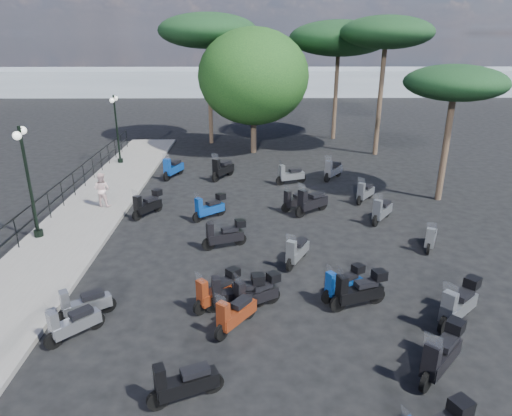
{
  "coord_description": "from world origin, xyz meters",
  "views": [
    {
      "loc": [
        0.26,
        -13.66,
        7.11
      ],
      "look_at": [
        0.46,
        1.74,
        1.2
      ],
      "focal_mm": 32.0,
      "sensor_mm": 36.0,
      "label": 1
    }
  ],
  "objects_px": {
    "scooter_7": "(235,314)",
    "scooter_27": "(333,170)",
    "scooter_26": "(382,211)",
    "pine_2": "(208,31)",
    "scooter_18": "(359,291)",
    "scooter_25": "(431,238)",
    "scooter_8": "(225,235)",
    "scooter_10": "(222,169)",
    "broadleaf_tree": "(253,77)",
    "pine_1": "(386,33)",
    "scooter_13": "(256,294)",
    "scooter_5": "(184,384)",
    "scooter_15": "(290,175)",
    "scooter_21": "(365,192)",
    "scooter_23": "(441,355)",
    "scooter_4": "(173,168)",
    "scooter_1": "(73,324)",
    "scooter_12": "(236,293)",
    "lamp_post_1": "(28,175)",
    "scooter_17": "(343,284)",
    "scooter_24": "(458,305)",
    "lamp_post_2": "(116,125)",
    "pine_0": "(339,38)",
    "scooter_19": "(297,252)",
    "scooter_14": "(295,201)",
    "scooter_20": "(311,202)",
    "pine_3": "(455,84)",
    "scooter_3": "(148,205)",
    "pedestrian_far": "(102,190)",
    "scooter_9": "(210,208)",
    "scooter_2": "(84,305)"
  },
  "relations": [
    {
      "from": "scooter_8",
      "to": "scooter_10",
      "type": "distance_m",
      "value": 8.23
    },
    {
      "from": "scooter_14",
      "to": "scooter_17",
      "type": "relative_size",
      "value": 0.98
    },
    {
      "from": "pine_2",
      "to": "scooter_4",
      "type": "bearing_deg",
      "value": -99.48
    },
    {
      "from": "scooter_14",
      "to": "scooter_20",
      "type": "bearing_deg",
      "value": -159.72
    },
    {
      "from": "scooter_15",
      "to": "scooter_7",
      "type": "bearing_deg",
      "value": 148.86
    },
    {
      "from": "pedestrian_far",
      "to": "scooter_27",
      "type": "height_order",
      "value": "pedestrian_far"
    },
    {
      "from": "scooter_18",
      "to": "scooter_21",
      "type": "bearing_deg",
      "value": -33.16
    },
    {
      "from": "scooter_15",
      "to": "scooter_21",
      "type": "bearing_deg",
      "value": -149.96
    },
    {
      "from": "scooter_24",
      "to": "pine_1",
      "type": "relative_size",
      "value": 0.18
    },
    {
      "from": "scooter_5",
      "to": "broadleaf_tree",
      "type": "distance_m",
      "value": 21.57
    },
    {
      "from": "scooter_17",
      "to": "scooter_24",
      "type": "relative_size",
      "value": 0.91
    },
    {
      "from": "scooter_10",
      "to": "pine_0",
      "type": "height_order",
      "value": "pine_0"
    },
    {
      "from": "scooter_2",
      "to": "scooter_20",
      "type": "xyz_separation_m",
      "value": [
        6.93,
        7.48,
        0.08
      ]
    },
    {
      "from": "lamp_post_1",
      "to": "scooter_26",
      "type": "relative_size",
      "value": 2.83
    },
    {
      "from": "scooter_4",
      "to": "pine_1",
      "type": "distance_m",
      "value": 14.44
    },
    {
      "from": "scooter_27",
      "to": "pine_1",
      "type": "height_order",
      "value": "pine_1"
    },
    {
      "from": "scooter_14",
      "to": "pine_3",
      "type": "height_order",
      "value": "pine_3"
    },
    {
      "from": "lamp_post_1",
      "to": "scooter_25",
      "type": "bearing_deg",
      "value": -18.48
    },
    {
      "from": "scooter_3",
      "to": "scooter_12",
      "type": "distance_m",
      "value": 7.96
    },
    {
      "from": "scooter_13",
      "to": "scooter_26",
      "type": "xyz_separation_m",
      "value": [
        5.11,
        6.15,
        -0.0
      ]
    },
    {
      "from": "scooter_5",
      "to": "scooter_23",
      "type": "relative_size",
      "value": 1.07
    },
    {
      "from": "scooter_1",
      "to": "scooter_14",
      "type": "xyz_separation_m",
      "value": [
        6.31,
        8.78,
        -0.01
      ]
    },
    {
      "from": "scooter_8",
      "to": "scooter_21",
      "type": "height_order",
      "value": "scooter_8"
    },
    {
      "from": "scooter_10",
      "to": "scooter_25",
      "type": "distance_m",
      "value": 11.42
    },
    {
      "from": "pine_2",
      "to": "pine_1",
      "type": "bearing_deg",
      "value": -17.69
    },
    {
      "from": "scooter_26",
      "to": "pine_2",
      "type": "xyz_separation_m",
      "value": [
        -7.94,
        14.3,
        6.78
      ]
    },
    {
      "from": "scooter_18",
      "to": "scooter_25",
      "type": "height_order",
      "value": "scooter_18"
    },
    {
      "from": "pine_3",
      "to": "scooter_19",
      "type": "bearing_deg",
      "value": -138.95
    },
    {
      "from": "scooter_7",
      "to": "scooter_27",
      "type": "relative_size",
      "value": 0.92
    },
    {
      "from": "scooter_14",
      "to": "scooter_21",
      "type": "relative_size",
      "value": 0.99
    },
    {
      "from": "lamp_post_1",
      "to": "scooter_13",
      "type": "distance_m",
      "value": 9.37
    },
    {
      "from": "pedestrian_far",
      "to": "scooter_9",
      "type": "bearing_deg",
      "value": -179.91
    },
    {
      "from": "lamp_post_2",
      "to": "scooter_4",
      "type": "xyz_separation_m",
      "value": [
        3.44,
        -2.57,
        -1.82
      ]
    },
    {
      "from": "scooter_10",
      "to": "scooter_14",
      "type": "distance_m",
      "value": 5.66
    },
    {
      "from": "broadleaf_tree",
      "to": "pine_1",
      "type": "xyz_separation_m",
      "value": [
        7.62,
        -0.63,
        2.48
      ]
    },
    {
      "from": "scooter_4",
      "to": "scooter_20",
      "type": "distance_m",
      "value": 8.41
    },
    {
      "from": "scooter_20",
      "to": "scooter_26",
      "type": "bearing_deg",
      "value": -147.55
    },
    {
      "from": "lamp_post_2",
      "to": "pine_0",
      "type": "distance_m",
      "value": 15.79
    },
    {
      "from": "scooter_4",
      "to": "scooter_10",
      "type": "bearing_deg",
      "value": -162.09
    },
    {
      "from": "scooter_1",
      "to": "scooter_12",
      "type": "bearing_deg",
      "value": -117.96
    },
    {
      "from": "lamp_post_1",
      "to": "broadleaf_tree",
      "type": "xyz_separation_m",
      "value": [
        8.0,
        13.13,
        2.19
      ]
    },
    {
      "from": "scooter_13",
      "to": "pine_0",
      "type": "xyz_separation_m",
      "value": [
        5.85,
        21.74,
        6.32
      ]
    },
    {
      "from": "scooter_24",
      "to": "pine_2",
      "type": "xyz_separation_m",
      "value": [
        -8.07,
        21.17,
        6.71
      ]
    },
    {
      "from": "scooter_3",
      "to": "scooter_20",
      "type": "relative_size",
      "value": 0.94
    },
    {
      "from": "scooter_1",
      "to": "scooter_4",
      "type": "height_order",
      "value": "scooter_4"
    },
    {
      "from": "scooter_4",
      "to": "scooter_15",
      "type": "distance_m",
      "value": 6.17
    },
    {
      "from": "scooter_2",
      "to": "scooter_15",
      "type": "distance_m",
      "value": 13.22
    },
    {
      "from": "broadleaf_tree",
      "to": "pine_3",
      "type": "distance_m",
      "value": 12.26
    },
    {
      "from": "scooter_19",
      "to": "pine_0",
      "type": "height_order",
      "value": "pine_0"
    },
    {
      "from": "scooter_20",
      "to": "scooter_24",
      "type": "height_order",
      "value": "scooter_20"
    }
  ]
}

